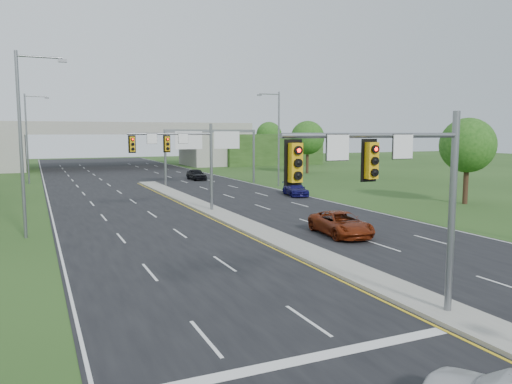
{
  "coord_description": "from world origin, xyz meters",
  "views": [
    {
      "loc": [
        -12.84,
        -12.5,
        6.28
      ],
      "look_at": [
        -1.61,
        12.67,
        3.0
      ],
      "focal_mm": 35.0,
      "sensor_mm": 36.0,
      "label": 1
    }
  ],
  "objects_px": {
    "signal_mast_near": "(401,182)",
    "car_far_b": "(295,189)",
    "car_far_c": "(196,174)",
    "sign_gantry": "(210,141)",
    "signal_mast_far": "(184,153)",
    "car_far_a": "(341,224)",
    "overpass": "(111,148)"
  },
  "relations": [
    {
      "from": "signal_mast_near",
      "to": "car_far_b",
      "type": "relative_size",
      "value": 1.59
    },
    {
      "from": "signal_mast_far",
      "to": "signal_mast_near",
      "type": "bearing_deg",
      "value": -90.0
    },
    {
      "from": "car_far_c",
      "to": "overpass",
      "type": "bearing_deg",
      "value": 101.48
    },
    {
      "from": "signal_mast_near",
      "to": "car_far_b",
      "type": "bearing_deg",
      "value": 67.06
    },
    {
      "from": "overpass",
      "to": "car_far_c",
      "type": "bearing_deg",
      "value": -76.3
    },
    {
      "from": "signal_mast_far",
      "to": "sign_gantry",
      "type": "height_order",
      "value": "signal_mast_far"
    },
    {
      "from": "car_far_b",
      "to": "car_far_c",
      "type": "distance_m",
      "value": 20.67
    },
    {
      "from": "overpass",
      "to": "signal_mast_far",
      "type": "bearing_deg",
      "value": -92.35
    },
    {
      "from": "overpass",
      "to": "car_far_a",
      "type": "height_order",
      "value": "overpass"
    },
    {
      "from": "signal_mast_far",
      "to": "overpass",
      "type": "xyz_separation_m",
      "value": [
        2.26,
        55.07,
        -1.17
      ]
    },
    {
      "from": "car_far_b",
      "to": "signal_mast_near",
      "type": "bearing_deg",
      "value": -101.74
    },
    {
      "from": "overpass",
      "to": "car_far_c",
      "type": "xyz_separation_m",
      "value": [
        6.95,
        -28.53,
        -2.8
      ]
    },
    {
      "from": "sign_gantry",
      "to": "car_far_c",
      "type": "relative_size",
      "value": 2.68
    },
    {
      "from": "signal_mast_near",
      "to": "signal_mast_far",
      "type": "distance_m",
      "value": 25.0
    },
    {
      "from": "sign_gantry",
      "to": "car_far_b",
      "type": "bearing_deg",
      "value": -72.64
    },
    {
      "from": "sign_gantry",
      "to": "car_far_a",
      "type": "relative_size",
      "value": 2.23
    },
    {
      "from": "signal_mast_far",
      "to": "sign_gantry",
      "type": "bearing_deg",
      "value": 65.89
    },
    {
      "from": "car_far_b",
      "to": "overpass",
      "type": "bearing_deg",
      "value": 113.87
    },
    {
      "from": "car_far_a",
      "to": "car_far_b",
      "type": "distance_m",
      "value": 19.56
    },
    {
      "from": "car_far_c",
      "to": "sign_gantry",
      "type": "bearing_deg",
      "value": -94.59
    },
    {
      "from": "sign_gantry",
      "to": "car_far_c",
      "type": "distance_m",
      "value": 7.94
    },
    {
      "from": "signal_mast_far",
      "to": "car_far_c",
      "type": "height_order",
      "value": "signal_mast_far"
    },
    {
      "from": "signal_mast_far",
      "to": "car_far_c",
      "type": "xyz_separation_m",
      "value": [
        9.22,
        26.54,
        -3.97
      ]
    },
    {
      "from": "car_far_c",
      "to": "signal_mast_near",
      "type": "bearing_deg",
      "value": -102.36
    },
    {
      "from": "car_far_a",
      "to": "car_far_c",
      "type": "distance_m",
      "value": 38.71
    },
    {
      "from": "car_far_b",
      "to": "signal_mast_far",
      "type": "bearing_deg",
      "value": -143.45
    },
    {
      "from": "sign_gantry",
      "to": "car_far_c",
      "type": "height_order",
      "value": "sign_gantry"
    },
    {
      "from": "signal_mast_near",
      "to": "signal_mast_far",
      "type": "xyz_separation_m",
      "value": [
        0.0,
        25.0,
        0.0
      ]
    },
    {
      "from": "car_far_b",
      "to": "car_far_c",
      "type": "xyz_separation_m",
      "value": [
        -4.02,
        20.27,
        0.1
      ]
    },
    {
      "from": "sign_gantry",
      "to": "car_far_a",
      "type": "distance_m",
      "value": 32.47
    },
    {
      "from": "signal_mast_far",
      "to": "overpass",
      "type": "relative_size",
      "value": 0.09
    },
    {
      "from": "sign_gantry",
      "to": "overpass",
      "type": "bearing_deg",
      "value": 100.79
    }
  ]
}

